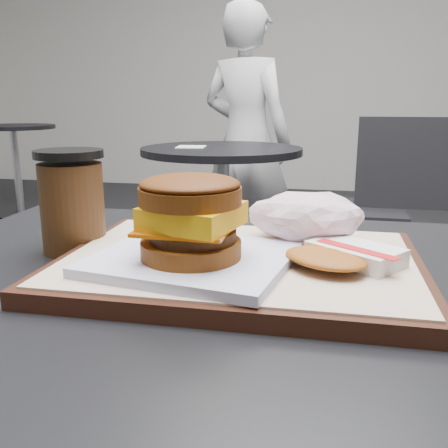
% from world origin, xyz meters
% --- Properties ---
extents(customer_table, '(0.80, 0.60, 0.77)m').
position_xyz_m(customer_table, '(0.00, 0.00, 0.58)').
color(customer_table, '#A5A5AA').
rests_on(customer_table, ground).
extents(serving_tray, '(0.38, 0.28, 0.02)m').
position_xyz_m(serving_tray, '(0.01, 0.02, 0.78)').
color(serving_tray, black).
rests_on(serving_tray, customer_table).
extents(breakfast_sandwich, '(0.22, 0.20, 0.09)m').
position_xyz_m(breakfast_sandwich, '(-0.03, -0.02, 0.83)').
color(breakfast_sandwich, white).
rests_on(breakfast_sandwich, serving_tray).
extents(hash_brown, '(0.14, 0.13, 0.02)m').
position_xyz_m(hash_brown, '(0.12, 0.01, 0.80)').
color(hash_brown, white).
rests_on(hash_brown, serving_tray).
extents(crumpled_wrapper, '(0.13, 0.10, 0.06)m').
position_xyz_m(crumpled_wrapper, '(0.08, 0.09, 0.82)').
color(crumpled_wrapper, white).
rests_on(crumpled_wrapper, serving_tray).
extents(coffee_cup, '(0.08, 0.08, 0.12)m').
position_xyz_m(coffee_cup, '(-0.20, 0.06, 0.83)').
color(coffee_cup, '#39200D').
rests_on(coffee_cup, customer_table).
extents(neighbor_table, '(0.70, 0.70, 0.75)m').
position_xyz_m(neighbor_table, '(-0.35, 1.65, 0.55)').
color(neighbor_table, black).
rests_on(neighbor_table, ground).
extents(napkin, '(0.13, 0.13, 0.00)m').
position_xyz_m(napkin, '(-0.48, 1.63, 0.75)').
color(napkin, white).
rests_on(napkin, neighbor_table).
extents(neighbor_chair, '(0.60, 0.43, 0.88)m').
position_xyz_m(neighbor_chair, '(0.31, 1.81, 0.51)').
color(neighbor_chair, '#ACACB1').
rests_on(neighbor_chair, ground).
extents(patron, '(0.62, 0.52, 1.46)m').
position_xyz_m(patron, '(-0.35, 2.31, 0.73)').
color(patron, silver).
rests_on(patron, ground).
extents(bg_table_mid, '(0.66, 0.66, 0.75)m').
position_xyz_m(bg_table_mid, '(-2.40, 3.20, 0.56)').
color(bg_table_mid, black).
rests_on(bg_table_mid, ground).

